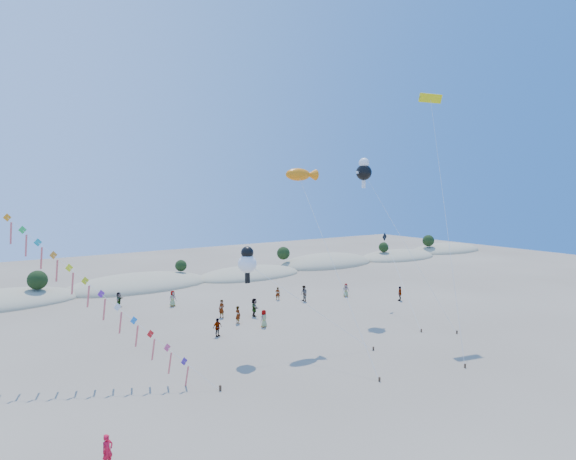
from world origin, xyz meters
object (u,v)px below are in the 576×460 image
Objects in this scene: fish_kite at (301,175)px; parafoil_kite at (431,102)px; kite_train at (9,221)px; flyer_foreground at (107,451)px.

parafoil_kite reaches higher than fish_kite.
kite_train is at bearing 168.83° from fish_kite.
flyer_foreground is at bearing -149.44° from fish_kite.
fish_kite is 26.02m from flyer_foreground.
parafoil_kite is at bearing -9.38° from flyer_foreground.
parafoil_kite is at bearing -15.96° from fish_kite.
parafoil_kite is 38.26m from flyer_foreground.
flyer_foreground is (2.35, -15.65, -9.89)m from kite_train.
fish_kite is 0.67× the size of parafoil_kite.
parafoil_kite reaches higher than flyer_foreground.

